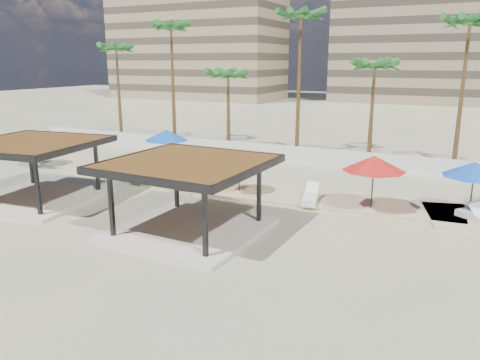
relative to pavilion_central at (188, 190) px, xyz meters
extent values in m
plane|color=tan|center=(1.37, 0.54, -1.99)|extent=(200.00, 200.00, 0.00)
cube|color=#C6B284|center=(-10.63, 8.04, -1.93)|extent=(16.40, 6.19, 0.24)
cube|color=#C6B284|center=(3.37, 7.54, -1.93)|extent=(16.24, 5.11, 0.24)
cube|color=silver|center=(1.37, 16.54, -1.39)|extent=(56.00, 0.30, 1.20)
cube|color=#937F60|center=(-40.63, 68.54, 13.01)|extent=(34.00, 16.00, 30.00)
cube|color=#847259|center=(5.37, 78.54, 12.01)|extent=(38.00, 16.00, 28.00)
cube|color=beige|center=(0.00, 0.00, -1.90)|extent=(6.50, 6.50, 0.19)
cube|color=black|center=(-2.46, -2.29, -0.38)|extent=(0.18, 0.18, 2.86)
cube|color=black|center=(-2.29, 2.46, -0.38)|extent=(0.18, 0.18, 2.86)
cube|color=black|center=(2.29, -2.46, -0.38)|extent=(0.18, 0.18, 2.86)
cube|color=black|center=(2.46, 2.29, -0.38)|extent=(0.18, 0.18, 2.86)
cube|color=brown|center=(0.00, 0.00, 1.19)|extent=(6.70, 6.70, 0.27)
cube|color=black|center=(-0.12, -3.24, 1.19)|extent=(6.57, 0.35, 0.32)
cube|color=black|center=(0.12, 3.24, 1.19)|extent=(6.57, 0.35, 0.32)
cube|color=black|center=(-3.24, 0.12, 1.19)|extent=(0.35, 6.57, 0.32)
cube|color=black|center=(3.24, -0.12, 1.19)|extent=(0.35, 6.57, 0.32)
cube|color=beige|center=(-10.37, 0.47, -1.90)|extent=(7.06, 7.06, 0.19)
cube|color=black|center=(-13.04, 2.56, -0.36)|extent=(0.19, 0.19, 2.88)
cube|color=black|center=(-7.69, -1.61, -0.36)|extent=(0.19, 0.19, 2.88)
cube|color=black|center=(-8.28, 3.15, -0.36)|extent=(0.19, 0.19, 2.88)
cube|color=brown|center=(-10.37, 0.47, 1.21)|extent=(7.28, 7.28, 0.27)
cube|color=black|center=(-10.77, 3.71, 1.21)|extent=(6.58, 0.93, 0.33)
cube|color=black|center=(-7.13, 0.87, 1.21)|extent=(0.93, 6.58, 0.33)
cylinder|color=beige|center=(-17.08, 6.37, -1.76)|extent=(0.47, 0.47, 0.11)
cylinder|color=#262628|center=(-17.08, 6.37, -0.69)|extent=(0.07, 0.07, 2.24)
cone|color=blue|center=(-17.08, 6.37, 0.27)|extent=(3.34, 3.34, 0.65)
cylinder|color=beige|center=(-0.57, 6.34, -1.76)|extent=(0.44, 0.44, 0.11)
cylinder|color=#262628|center=(-0.57, 6.34, -0.76)|extent=(0.06, 0.06, 2.10)
cone|color=#F7B10C|center=(-0.57, 6.34, 0.14)|extent=(3.00, 3.00, 0.61)
cylinder|color=beige|center=(6.96, 6.34, -1.75)|extent=(0.55, 0.55, 0.13)
cylinder|color=#262628|center=(6.96, 6.34, -0.50)|extent=(0.08, 0.08, 2.63)
cone|color=red|center=(6.96, 6.34, 0.63)|extent=(3.88, 3.88, 0.77)
cylinder|color=beige|center=(11.50, 7.63, -1.75)|extent=(0.52, 0.52, 0.13)
cylinder|color=#262628|center=(11.50, 7.63, -0.56)|extent=(0.07, 0.07, 2.51)
cone|color=blue|center=(11.50, 7.63, 0.52)|extent=(3.63, 3.63, 0.73)
cylinder|color=beige|center=(-7.91, 9.74, -1.75)|extent=(0.53, 0.53, 0.13)
cylinder|color=#262628|center=(-7.91, 9.74, -0.54)|extent=(0.07, 0.07, 2.56)
cone|color=blue|center=(-7.91, 9.74, 0.56)|extent=(4.08, 4.08, 0.75)
cube|color=white|center=(-7.32, 6.34, -1.67)|extent=(0.98, 2.12, 0.29)
cube|color=white|center=(-7.32, 6.34, -1.50)|extent=(0.98, 2.12, 0.06)
cube|color=white|center=(-7.42, 7.13, -1.25)|extent=(0.76, 0.79, 0.52)
cube|color=white|center=(3.73, 6.34, -1.67)|extent=(1.15, 2.22, 0.30)
cube|color=white|center=(3.73, 6.34, -1.49)|extent=(1.15, 2.22, 0.06)
cube|color=white|center=(3.57, 7.15, -1.23)|extent=(0.83, 0.85, 0.54)
cube|color=white|center=(11.81, 7.03, -1.25)|extent=(0.94, 0.95, 0.52)
cube|color=white|center=(11.63, 7.82, -1.69)|extent=(1.57, 1.83, 0.25)
cube|color=white|center=(11.63, 7.82, -1.53)|extent=(1.57, 1.83, 0.05)
cone|color=brown|center=(-19.63, 18.84, 2.49)|extent=(0.36, 0.36, 8.96)
ellipsoid|color=#215F24|center=(-19.63, 18.84, 6.72)|extent=(3.00, 3.00, 1.80)
cone|color=brown|center=(-13.63, 19.24, 3.37)|extent=(0.36, 0.36, 10.74)
ellipsoid|color=#215F24|center=(-13.63, 19.24, 8.49)|extent=(3.00, 3.00, 1.80)
cone|color=brown|center=(-7.63, 18.64, 1.35)|extent=(0.36, 0.36, 6.69)
ellipsoid|color=#215F24|center=(-7.63, 18.64, 4.44)|extent=(3.00, 3.00, 1.80)
cone|color=brown|center=(-1.63, 19.44, 3.64)|extent=(0.36, 0.36, 11.27)
ellipsoid|color=#215F24|center=(-1.63, 19.44, 9.02)|extent=(3.00, 3.00, 1.80)
cone|color=brown|center=(4.37, 18.94, 1.76)|extent=(0.36, 0.36, 7.50)
ellipsoid|color=#215F24|center=(4.37, 18.94, 5.26)|extent=(3.00, 3.00, 1.80)
cone|color=brown|center=(10.37, 19.14, 3.19)|extent=(0.36, 0.36, 10.36)
ellipsoid|color=#215F24|center=(10.37, 19.14, 8.12)|extent=(3.00, 3.00, 1.80)
camera|label=1|loc=(10.95, -17.13, 5.61)|focal=35.00mm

